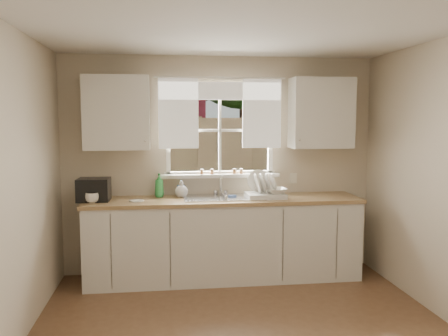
{
  "coord_description": "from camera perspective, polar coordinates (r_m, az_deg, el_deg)",
  "views": [
    {
      "loc": [
        -0.67,
        -3.45,
        1.79
      ],
      "look_at": [
        0.0,
        1.65,
        1.25
      ],
      "focal_mm": 38.0,
      "sensor_mm": 36.0,
      "label": 1
    }
  ],
  "objects": [
    {
      "name": "sink",
      "position": [
        5.29,
        -0.09,
        -4.37
      ],
      "size": [
        0.88,
        0.52,
        0.4
      ],
      "color": "#B7B7BC",
      "rests_on": "countertop"
    },
    {
      "name": "soap_bottle_a",
      "position": [
        5.36,
        -7.8,
        -2.07
      ],
      "size": [
        0.12,
        0.12,
        0.27
      ],
      "primitive_type": "imported",
      "rotation": [
        0.0,
        0.0,
        0.19
      ],
      "color": "green",
      "rests_on": "countertop"
    },
    {
      "name": "bowl",
      "position": [
        5.26,
        6.32,
        -2.74
      ],
      "size": [
        0.25,
        0.25,
        0.06
      ],
      "primitive_type": "imported",
      "rotation": [
        0.0,
        0.0,
        0.07
      ],
      "color": "white",
      "rests_on": "dish_rack"
    },
    {
      "name": "upper_cabinet_left",
      "position": [
        5.3,
        -12.76,
        6.49
      ],
      "size": [
        0.7,
        0.33,
        0.8
      ],
      "primitive_type": "cube",
      "color": "silver",
      "rests_on": "room_walls"
    },
    {
      "name": "backyard",
      "position": [
        12.05,
        -1.52,
        13.95
      ],
      "size": [
        20.0,
        10.0,
        6.13
      ],
      "color": "#335421",
      "rests_on": "ground"
    },
    {
      "name": "saucer",
      "position": [
        5.15,
        -10.52,
        -3.89
      ],
      "size": [
        0.16,
        0.16,
        0.01
      ],
      "primitive_type": "cylinder",
      "color": "beige",
      "rests_on": "countertop"
    },
    {
      "name": "black_appliance",
      "position": [
        5.26,
        -15.39,
        -2.52
      ],
      "size": [
        0.34,
        0.3,
        0.24
      ],
      "primitive_type": "cube",
      "rotation": [
        0.0,
        0.0,
        -0.04
      ],
      "color": "black",
      "rests_on": "countertop"
    },
    {
      "name": "dish_rack",
      "position": [
        5.28,
        4.93,
        -2.81
      ],
      "size": [
        0.43,
        0.33,
        0.3
      ],
      "color": "silver",
      "rests_on": "countertop"
    },
    {
      "name": "window",
      "position": [
        5.5,
        -0.48,
        2.82
      ],
      "size": [
        1.38,
        0.16,
        1.06
      ],
      "color": "white",
      "rests_on": "room_walls"
    },
    {
      "name": "ceiling",
      "position": [
        3.59,
        3.61,
        17.39
      ],
      "size": [
        3.6,
        4.0,
        0.02
      ],
      "primitive_type": "cube",
      "color": "silver",
      "rests_on": "room_walls"
    },
    {
      "name": "curtains",
      "position": [
        5.45,
        -0.42,
        7.5
      ],
      "size": [
        1.5,
        0.03,
        0.81
      ],
      "color": "white",
      "rests_on": "room_walls"
    },
    {
      "name": "wall_outlet",
      "position": [
        5.7,
        8.36,
        -1.23
      ],
      "size": [
        0.08,
        0.01,
        0.12
      ],
      "primitive_type": "cube",
      "color": "beige",
      "rests_on": "room_walls"
    },
    {
      "name": "room_walls",
      "position": [
        3.5,
        3.68,
        -3.12
      ],
      "size": [
        3.62,
        4.02,
        2.5
      ],
      "color": "beige",
      "rests_on": "ground"
    },
    {
      "name": "countertop",
      "position": [
        5.25,
        -0.04,
        -3.87
      ],
      "size": [
        3.04,
        0.65,
        0.04
      ],
      "primitive_type": "cube",
      "color": "#9B794D",
      "rests_on": "base_cabinets"
    },
    {
      "name": "soap_bottle_b",
      "position": [
        5.38,
        -5.17,
        -2.44
      ],
      "size": [
        0.09,
        0.1,
        0.19
      ],
      "primitive_type": "imported",
      "rotation": [
        0.0,
        0.0,
        0.11
      ],
      "color": "#2F5DB0",
      "rests_on": "countertop"
    },
    {
      "name": "base_cabinets",
      "position": [
        5.35,
        -0.04,
        -8.68
      ],
      "size": [
        3.0,
        0.62,
        0.87
      ],
      "primitive_type": "cube",
      "color": "silver",
      "rests_on": "ground"
    },
    {
      "name": "sill_jars",
      "position": [
        5.47,
        -0.19,
        -0.41
      ],
      "size": [
        0.5,
        0.04,
        0.06
      ],
      "color": "brown",
      "rests_on": "window"
    },
    {
      "name": "cup",
      "position": [
        5.14,
        -15.58,
        -3.48
      ],
      "size": [
        0.16,
        0.16,
        0.11
      ],
      "primitive_type": "imported",
      "rotation": [
        0.0,
        0.0,
        0.17
      ],
      "color": "white",
      "rests_on": "countertop"
    },
    {
      "name": "upper_cabinet_right",
      "position": [
        5.58,
        11.62,
        6.48
      ],
      "size": [
        0.7,
        0.33,
        0.8
      ],
      "primitive_type": "cube",
      "color": "silver",
      "rests_on": "room_walls"
    },
    {
      "name": "soap_bottle_c",
      "position": [
        5.33,
        -5.15,
        -2.53
      ],
      "size": [
        0.15,
        0.15,
        0.19
      ],
      "primitive_type": "imported",
      "rotation": [
        0.0,
        0.0,
        0.06
      ],
      "color": "beige",
      "rests_on": "countertop"
    }
  ]
}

